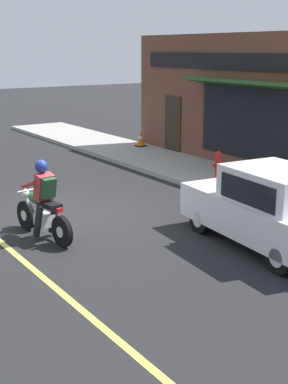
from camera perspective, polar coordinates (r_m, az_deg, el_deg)
ground_plane at (r=12.36m, az=-8.33°, el=-2.67°), size 80.00×80.00×0.00m
sidewalk_curb at (r=17.50m, az=2.95°, el=2.96°), size 2.60×22.00×0.14m
storefront_building at (r=17.46m, az=8.97°, el=9.54°), size 1.25×9.21×4.20m
motorcycle_with_rider at (r=10.91m, az=-10.73°, el=-1.46°), size 0.63×2.02×1.62m
car_hatchback at (r=10.53m, az=13.25°, el=-1.70°), size 2.01×3.93×1.57m
fire_hydrant at (r=14.86m, az=7.90°, el=2.64°), size 0.36×0.24×0.88m
traffic_cone at (r=20.32m, az=-0.36°, el=5.71°), size 0.36×0.36×0.60m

